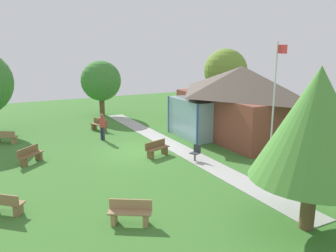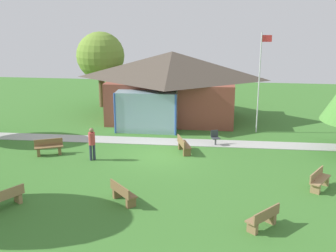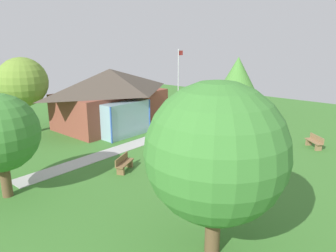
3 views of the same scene
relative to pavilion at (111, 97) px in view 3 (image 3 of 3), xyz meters
The scene contains 15 objects.
ground_plane 7.68m from the pavilion, 88.31° to the right, with size 44.00×44.00×0.00m, color #3D752D.
pavilion is the anchor object (origin of this frame).
footpath 5.58m from the pavilion, 87.55° to the right, with size 21.48×1.30×0.03m, color #ADADA8.
flagpole 6.29m from the pavilion, 23.12° to the right, with size 0.64×0.08×6.19m.
bench_front_right 15.57m from the pavilion, 70.99° to the right, with size 1.33×1.41×0.84m.
bench_front_left 15.14m from the pavilion, 109.91° to the right, with size 1.19×1.50×0.84m.
bench_lawn_far_right 13.45m from the pavilion, 54.07° to the right, with size 1.15×1.51×0.84m.
bench_rear_near_path 7.17m from the pavilion, 77.86° to the right, with size 0.91×1.56×0.84m.
bench_mid_left 9.98m from the pavilion, 126.08° to the right, with size 1.55×1.00×0.84m.
bench_front_center 13.27m from the pavilion, 92.34° to the right, with size 1.33×1.41×0.84m.
patio_chair_lawn_spare 6.45m from the pavilion, 59.05° to the right, with size 0.58×0.58×0.86m.
visitor_strolling_lawn 9.12m from the pavilion, 110.66° to the right, with size 0.34×0.34×1.74m.
tree_east_hedge 12.20m from the pavilion, 27.34° to the right, with size 4.05×4.05×5.43m.
tree_lawn_corner 17.50m from the pavilion, 118.83° to the right, with size 4.49×4.49×5.80m.
tree_behind_pavilion_left 6.65m from the pavilion, 151.66° to the left, with size 3.62×3.62×5.75m.
Camera 3 is at (-16.57, -12.89, 6.89)m, focal length 33.72 mm.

